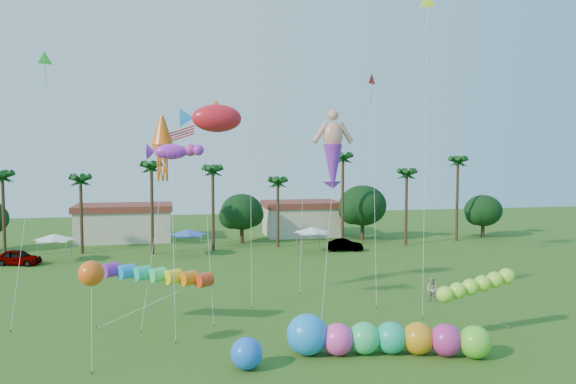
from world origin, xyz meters
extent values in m
plane|color=#285116|center=(0.00, 0.00, 0.00)|extent=(160.00, 160.00, 0.00)
cylinder|color=#3A2819|center=(-26.00, 40.00, 4.50)|extent=(0.36, 0.36, 9.00)
cylinder|color=#3A2819|center=(-18.00, 41.00, 4.25)|extent=(0.36, 0.36, 8.50)
cylinder|color=#3A2819|center=(-10.00, 39.00, 5.00)|extent=(0.36, 0.36, 10.00)
cylinder|color=#3A2819|center=(-3.00, 40.00, 4.75)|extent=(0.36, 0.36, 9.50)
cylinder|color=#3A2819|center=(5.00, 41.00, 4.00)|extent=(0.36, 0.36, 8.00)
cylinder|color=#3A2819|center=(13.00, 40.00, 5.50)|extent=(0.36, 0.36, 11.00)
cylinder|color=#3A2819|center=(21.00, 39.00, 4.50)|extent=(0.36, 0.36, 9.00)
cylinder|color=#3A2819|center=(29.00, 41.00, 5.25)|extent=(0.36, 0.36, 10.50)
sphere|color=#113814|center=(1.00, 45.00, 4.03)|extent=(5.46, 5.46, 5.46)
sphere|color=#113814|center=(17.00, 44.00, 4.65)|extent=(6.30, 6.30, 6.30)
sphere|color=#113814|center=(34.00, 43.00, 3.72)|extent=(5.04, 5.04, 5.04)
cube|color=beige|center=(-14.00, 50.00, 2.00)|extent=(12.00, 7.00, 4.00)
cube|color=beige|center=(10.00, 50.00, 2.00)|extent=(10.00, 7.00, 4.00)
pyramid|color=white|center=(-20.00, 36.00, 2.75)|extent=(3.00, 3.00, 0.60)
pyramid|color=blue|center=(-6.00, 37.00, 2.75)|extent=(3.00, 3.00, 0.60)
pyramid|color=white|center=(8.00, 36.00, 2.75)|extent=(3.00, 3.00, 0.60)
imported|color=#4C4C54|center=(-23.44, 35.29, 0.80)|extent=(5.02, 3.18, 1.59)
imported|color=#4C4C54|center=(12.31, 36.64, 0.70)|extent=(4.45, 2.38, 1.39)
imported|color=#AE9E91|center=(12.18, 13.43, 0.95)|extent=(1.08, 1.15, 1.89)
sphere|color=#FF43B3|center=(1.64, 3.72, 0.93)|extent=(1.86, 1.86, 1.86)
sphere|color=#2FCB6F|center=(3.21, 3.61, 0.93)|extent=(1.86, 1.86, 1.86)
sphere|color=#19B48B|center=(4.74, 3.37, 0.93)|extent=(1.86, 1.86, 1.86)
sphere|color=orange|center=(6.23, 2.95, 0.93)|extent=(1.86, 1.86, 1.86)
sphere|color=#BF2C8C|center=(7.68, 2.37, 0.93)|extent=(1.86, 1.86, 1.86)
sphere|color=#5ED12E|center=(9.12, 1.72, 0.93)|extent=(1.86, 1.86, 1.86)
sphere|color=#1B8CF8|center=(-0.06, 4.14, 1.19)|extent=(2.87, 2.87, 2.37)
sphere|color=blue|center=(-3.77, 2.64, 0.87)|extent=(1.74, 1.74, 1.74)
cylinder|color=red|center=(-7.36, 10.68, 3.15)|extent=(6.87, 3.73, 0.96)
cylinder|color=silver|center=(-9.11, 11.12, 1.58)|extent=(7.04, 0.91, 3.17)
cylinder|color=brown|center=(-12.62, 11.56, 0.08)|extent=(0.08, 0.08, 0.16)
ellipsoid|color=#9BF035|center=(8.75, 4.69, 2.93)|extent=(5.65, 1.37, 1.23)
cylinder|color=silver|center=(11.51, 5.40, 1.46)|extent=(5.53, 1.46, 2.95)
cylinder|color=brown|center=(14.26, 6.12, 0.08)|extent=(0.08, 0.08, 0.16)
sphere|color=#FD5914|center=(-12.01, 5.54, 4.96)|extent=(1.53, 1.53, 1.42)
cylinder|color=silver|center=(-11.92, 4.57, 2.48)|extent=(0.21, 1.97, 4.97)
cylinder|color=brown|center=(-11.83, 3.59, 0.08)|extent=(0.08, 0.08, 0.16)
cylinder|color=silver|center=(2.66, 9.81, 5.74)|extent=(1.77, 3.41, 11.50)
cylinder|color=brown|center=(1.80, 8.12, 0.08)|extent=(0.08, 0.08, 0.16)
ellipsoid|color=red|center=(-4.30, 15.31, 14.16)|extent=(5.70, 2.59, 2.29)
cylinder|color=silver|center=(-4.64, 12.89, 7.08)|extent=(0.72, 4.85, 14.17)
cylinder|color=brown|center=(-4.99, 10.48, 0.08)|extent=(0.08, 0.08, 0.16)
cylinder|color=silver|center=(-1.58, 17.11, 14.22)|extent=(0.64, 5.47, 28.44)
cylinder|color=brown|center=(-1.88, 14.38, 0.08)|extent=(0.08, 0.08, 0.16)
cone|color=orange|center=(-8.25, 14.56, 12.10)|extent=(2.10, 2.10, 4.47)
cylinder|color=silver|center=(-8.98, 12.34, 6.05)|extent=(1.48, 4.47, 12.11)
cylinder|color=brown|center=(-9.71, 10.12, 0.08)|extent=(0.08, 0.08, 0.16)
ellipsoid|color=#BC29CF|center=(-7.61, 11.00, 11.69)|extent=(3.96, 2.58, 1.44)
cylinder|color=silver|center=(-7.55, 9.27, 5.84)|extent=(0.15, 3.49, 11.70)
cylinder|color=brown|center=(-7.49, 7.54, 0.08)|extent=(0.08, 0.08, 0.16)
cone|color=red|center=(8.21, 16.59, 17.43)|extent=(1.06, 0.91, 1.16)
cylinder|color=silver|center=(7.74, 14.54, 8.71)|extent=(0.97, 4.13, 17.43)
cylinder|color=brown|center=(7.27, 12.49, 0.08)|extent=(0.08, 0.08, 0.16)
cone|color=#D6F318|center=(11.27, 13.17, 22.82)|extent=(1.35, 0.73, 1.34)
cylinder|color=silver|center=(10.35, 11.20, 11.41)|extent=(1.87, 3.98, 22.82)
cylinder|color=brown|center=(9.43, 9.22, 0.08)|extent=(0.08, 0.08, 0.16)
cone|color=#38EF42|center=(-16.41, 16.77, 18.27)|extent=(1.19, 0.78, 1.21)
cylinder|color=silver|center=(-17.21, 14.35, 9.14)|extent=(1.63, 4.86, 18.28)
cylinder|color=brown|center=(-18.01, 11.94, 0.08)|extent=(0.08, 0.08, 0.16)
cylinder|color=silver|center=(3.42, 19.81, 14.19)|extent=(1.73, 3.97, 28.39)
cylinder|color=brown|center=(2.57, 17.84, 0.08)|extent=(0.08, 0.08, 0.16)
camera|label=1|loc=(-7.41, -26.60, 11.61)|focal=35.00mm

